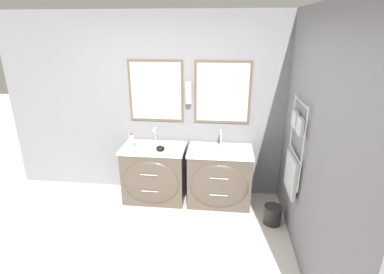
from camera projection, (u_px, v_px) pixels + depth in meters
The scene contains 11 objects.
ground_plane at pixel (142, 272), 3.09m from camera, with size 16.00×16.00×0.00m, color silver.
wall_back at pixel (170, 107), 4.27m from camera, with size 4.85×0.16×2.60m.
wall_right at pixel (305, 135), 3.20m from camera, with size 0.13×3.59×2.60m.
vanity_left at pixel (154, 173), 4.27m from camera, with size 0.88×0.61×0.81m.
vanity_right at pixel (219, 177), 4.17m from camera, with size 0.88×0.61×0.81m.
faucet_left at pixel (155, 136), 4.24m from camera, with size 0.17×0.15×0.24m.
faucet_right at pixel (221, 138), 4.15m from camera, with size 0.17×0.15×0.24m.
toiletry_bottle at pixel (132, 141), 4.07m from camera, with size 0.06×0.06×0.22m.
amenity_bowl at pixel (160, 148), 4.02m from camera, with size 0.12×0.12×0.07m.
soap_dish at pixel (203, 152), 3.94m from camera, with size 0.10×0.07×0.04m.
waste_bin at pixel (272, 214), 3.82m from camera, with size 0.23×0.23×0.25m.
Camera 1 is at (0.78, -2.35, 2.38)m, focal length 28.00 mm.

